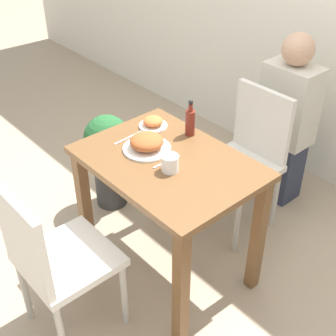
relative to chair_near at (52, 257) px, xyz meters
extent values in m
plane|color=tan|center=(0.05, 0.67, -0.51)|extent=(16.00, 16.00, 0.00)
cube|color=brown|center=(0.05, 0.67, 0.24)|extent=(0.91, 0.65, 0.04)
cube|color=brown|center=(-0.36, 0.40, -0.14)|extent=(0.06, 0.06, 0.74)
cube|color=brown|center=(0.45, 0.40, -0.14)|extent=(0.06, 0.06, 0.74)
cube|color=brown|center=(-0.36, 0.95, -0.14)|extent=(0.06, 0.06, 0.74)
cube|color=brown|center=(0.45, 0.95, -0.14)|extent=(0.06, 0.06, 0.74)
cube|color=silver|center=(0.00, 0.08, -0.07)|extent=(0.42, 0.42, 0.04)
cube|color=silver|center=(0.00, -0.11, 0.17)|extent=(0.40, 0.04, 0.44)
cylinder|color=#B7B2A8|center=(0.18, 0.26, -0.30)|extent=(0.03, 0.03, 0.42)
cylinder|color=#B7B2A8|center=(-0.18, 0.26, -0.30)|extent=(0.03, 0.03, 0.42)
cylinder|color=#B7B2A8|center=(0.18, -0.10, -0.30)|extent=(0.03, 0.03, 0.42)
cylinder|color=#B7B2A8|center=(-0.18, -0.10, -0.30)|extent=(0.03, 0.03, 0.42)
cube|color=silver|center=(0.02, 1.26, -0.07)|extent=(0.42, 0.42, 0.04)
cube|color=silver|center=(0.02, 1.45, 0.17)|extent=(0.40, 0.04, 0.44)
cylinder|color=#B7B2A8|center=(-0.16, 1.08, -0.30)|extent=(0.03, 0.03, 0.42)
cylinder|color=#B7B2A8|center=(0.20, 1.08, -0.30)|extent=(0.03, 0.03, 0.42)
cylinder|color=#B7B2A8|center=(-0.16, 1.44, -0.30)|extent=(0.03, 0.03, 0.42)
cylinder|color=#B7B2A8|center=(0.20, 1.44, -0.30)|extent=(0.03, 0.03, 0.42)
cylinder|color=white|center=(-0.10, 0.65, 0.27)|extent=(0.25, 0.25, 0.01)
ellipsoid|color=#A35128|center=(-0.10, 0.65, 0.31)|extent=(0.17, 0.17, 0.07)
cylinder|color=white|center=(-0.26, 0.83, 0.27)|extent=(0.16, 0.16, 0.01)
ellipsoid|color=#CC6633|center=(-0.26, 0.83, 0.30)|extent=(0.11, 0.11, 0.05)
cylinder|color=white|center=(0.12, 0.62, 0.30)|extent=(0.08, 0.08, 0.08)
cylinder|color=maroon|center=(-0.06, 0.92, 0.33)|extent=(0.05, 0.05, 0.14)
cylinder|color=maroon|center=(-0.06, 0.92, 0.42)|extent=(0.02, 0.02, 0.04)
sphere|color=black|center=(-0.06, 0.92, 0.45)|extent=(0.03, 0.03, 0.03)
cube|color=silver|center=(-0.25, 0.65, 0.26)|extent=(0.02, 0.20, 0.00)
cube|color=silver|center=(0.06, 0.65, 0.26)|extent=(0.01, 0.17, 0.00)
cylinder|color=#333333|center=(-0.69, 0.80, -0.37)|extent=(0.21, 0.21, 0.28)
cylinder|color=brown|center=(-0.69, 0.80, -0.19)|extent=(0.04, 0.04, 0.09)
sphere|color=#235B2D|center=(-0.69, 0.80, 0.01)|extent=(0.30, 0.30, 0.30)
cube|color=#2D3347|center=(0.00, 1.74, -0.29)|extent=(0.28, 0.20, 0.45)
cube|color=beige|center=(0.00, 1.74, 0.20)|extent=(0.34, 0.22, 0.52)
sphere|color=tan|center=(0.00, 1.74, 0.56)|extent=(0.20, 0.20, 0.20)
camera|label=1|loc=(1.50, -0.61, 1.56)|focal=50.00mm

